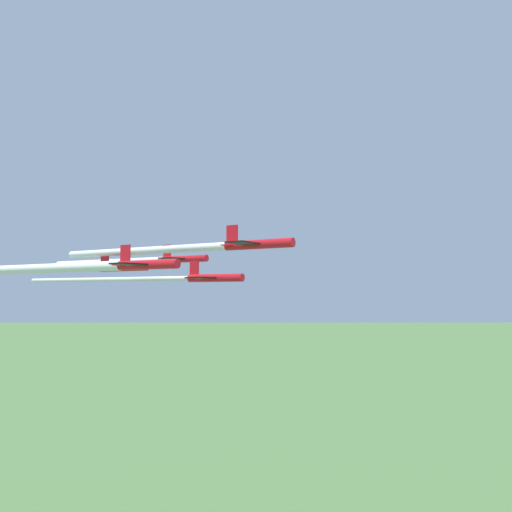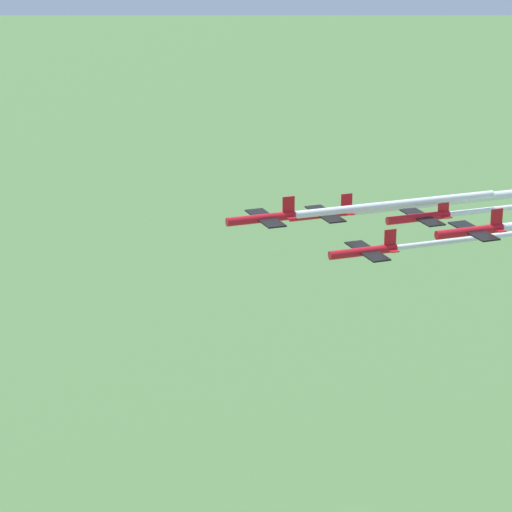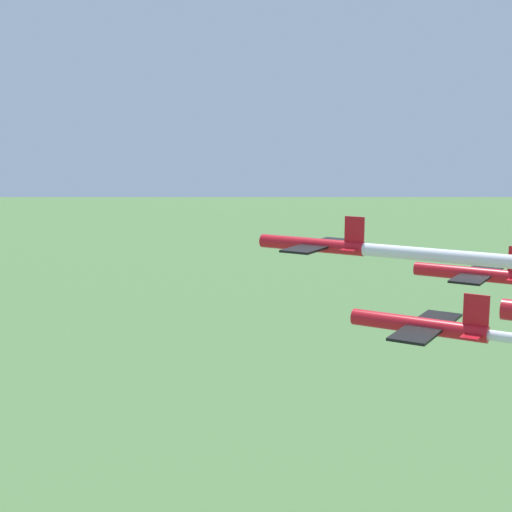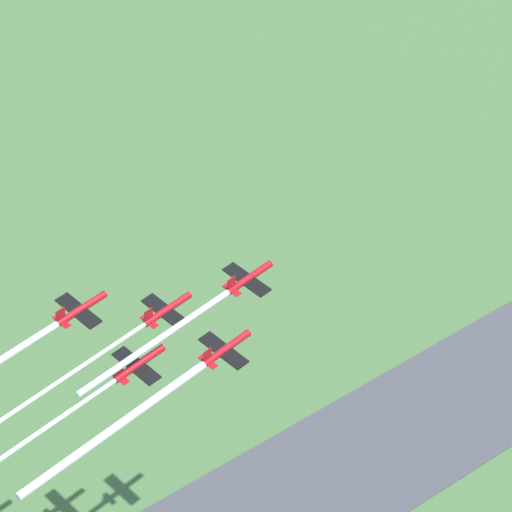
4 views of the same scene
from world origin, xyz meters
TOP-DOWN VIEW (x-y plane):
  - jet_0 at (-47.69, -4.09)m, footprint 9.03×8.92m
  - jet_1 at (-43.17, -17.81)m, footprint 9.03×8.92m
  - jet_2 at (-33.50, -6.81)m, footprint 9.03×8.92m
  - jet_3 at (-38.65, -31.54)m, footprint 9.03×8.92m
  - jet_4 at (-28.98, -20.53)m, footprint 9.03×8.92m
  - smoke_trail_0 at (-32.05, -17.84)m, footprint 24.98×22.14m
  - smoke_trail_1 at (-24.16, -34.51)m, footprint 31.49×27.80m
  - smoke_trail_2 at (-16.09, -22.11)m, footprint 28.70×25.45m
  - smoke_trail_3 at (-23.57, -44.78)m, footprint 23.91×21.21m
  - smoke_trail_4 at (-14.43, -33.31)m, footprint 22.60×19.99m

SIDE VIEW (x-z plane):
  - smoke_trail_1 at x=-24.16m, z-range 69.06..69.83m
  - jet_1 at x=-43.17m, z-range 67.79..71.20m
  - smoke_trail_2 at x=-16.09m, z-range 70.21..71.59m
  - jet_2 at x=-33.50m, z-range 69.24..72.66m
  - smoke_trail_4 at x=-14.43m, z-range 70.70..71.51m
  - jet_4 at x=-28.98m, z-range 69.44..72.86m
  - smoke_trail_3 at x=-23.57m, z-range 72.55..73.73m
  - jet_3 at x=-38.65m, z-range 71.48..74.90m
  - smoke_trail_0 at x=-32.05m, z-range 72.98..74.09m
  - jet_0 at x=-47.69m, z-range 71.88..75.30m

